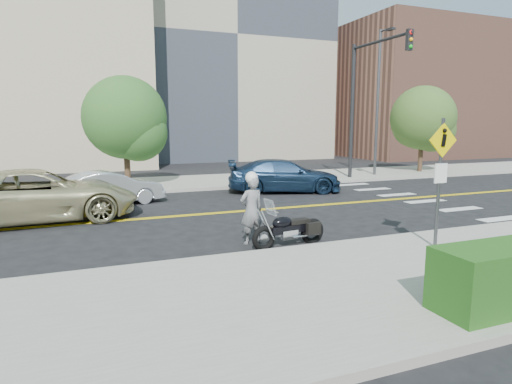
{
  "coord_description": "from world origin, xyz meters",
  "views": [
    {
      "loc": [
        -3.28,
        -13.85,
        3.01
      ],
      "look_at": [
        0.86,
        -3.23,
        1.2
      ],
      "focal_mm": 30.0,
      "sensor_mm": 36.0,
      "label": 1
    }
  ],
  "objects": [
    {
      "name": "tree_far_b",
      "position": [
        15.67,
        6.92,
        3.39
      ],
      "size": [
        3.84,
        3.84,
        5.32
      ],
      "rotation": [
        0.0,
        0.0,
        0.07
      ],
      "color": "#382619",
      "rests_on": "ground"
    },
    {
      "name": "building_right",
      "position": [
        26.0,
        20.0,
        6.0
      ],
      "size": [
        14.0,
        12.0,
        12.0
      ],
      "primitive_type": "cube",
      "color": "#8C5947",
      "rests_on": "ground_plane"
    },
    {
      "name": "tree_far_a",
      "position": [
        -1.64,
        7.07,
        3.31
      ],
      "size": [
        3.83,
        3.83,
        5.23
      ],
      "rotation": [
        0.0,
        0.0,
        0.42
      ],
      "color": "#382619",
      "rests_on": "ground"
    },
    {
      "name": "suv",
      "position": [
        -4.84,
        0.83,
        0.82
      ],
      "size": [
        6.15,
        3.24,
        1.65
      ],
      "primitive_type": "imported",
      "rotation": [
        0.0,
        0.0,
        1.66
      ],
      "color": "#C7BF92",
      "rests_on": "ground"
    },
    {
      "name": "lamp_post",
      "position": [
        12.0,
        6.5,
        4.15
      ],
      "size": [
        0.16,
        0.16,
        8.0
      ],
      "primitive_type": "cylinder",
      "color": "#4C4C51",
      "rests_on": "sidewalk_far"
    },
    {
      "name": "parked_car_blue",
      "position": [
        4.82,
        3.42,
        0.73
      ],
      "size": [
        5.42,
        3.42,
        1.46
      ],
      "primitive_type": "imported",
      "rotation": [
        0.0,
        0.0,
        1.28
      ],
      "color": "navy",
      "rests_on": "ground"
    },
    {
      "name": "sidewalk_near",
      "position": [
        0.0,
        -7.5,
        0.07
      ],
      "size": [
        60.0,
        5.0,
        0.15
      ],
      "primitive_type": "cube",
      "color": "#9E9B91",
      "rests_on": "ground_plane"
    },
    {
      "name": "pedestrian_sign",
      "position": [
        4.2,
        -6.31,
        1.96
      ],
      "size": [
        0.78,
        0.08,
        3.0
      ],
      "color": "#4C4C51",
      "rests_on": "sidewalk_near"
    },
    {
      "name": "building_mid",
      "position": [
        8.0,
        26.0,
        10.0
      ],
      "size": [
        18.0,
        14.0,
        20.0
      ],
      "primitive_type": "cube",
      "color": "#A39984",
      "rests_on": "ground_plane"
    },
    {
      "name": "motorcycle",
      "position": [
        1.27,
        -4.49,
        0.61
      ],
      "size": [
        2.08,
        0.88,
        1.23
      ],
      "primitive_type": null,
      "rotation": [
        0.0,
        0.0,
        0.13
      ],
      "color": "black",
      "rests_on": "ground"
    },
    {
      "name": "parked_car_silver",
      "position": [
        -2.65,
        2.88,
        0.64
      ],
      "size": [
        4.13,
        2.35,
        1.29
      ],
      "primitive_type": "imported",
      "rotation": [
        0.0,
        0.0,
        1.84
      ],
      "color": "#B9BCC2",
      "rests_on": "ground"
    },
    {
      "name": "ground_plane",
      "position": [
        0.0,
        0.0,
        0.0
      ],
      "size": [
        120.0,
        120.0,
        0.0
      ],
      "primitive_type": "plane",
      "color": "black",
      "rests_on": "ground"
    },
    {
      "name": "sidewalk_far",
      "position": [
        0.0,
        7.5,
        0.07
      ],
      "size": [
        60.0,
        5.0,
        0.15
      ],
      "primitive_type": "cube",
      "color": "#9E9B91",
      "rests_on": "ground_plane"
    },
    {
      "name": "traffic_light",
      "position": [
        10.0,
        5.08,
        4.67
      ],
      "size": [
        0.28,
        4.5,
        7.0
      ],
      "color": "black",
      "rests_on": "sidewalk_far"
    },
    {
      "name": "motorcyclist",
      "position": [
        0.45,
        -3.98,
        0.92
      ],
      "size": [
        0.68,
        0.5,
        1.85
      ],
      "rotation": [
        0.0,
        0.0,
        3.28
      ],
      "color": "#B3B4B8",
      "rests_on": "ground"
    }
  ]
}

